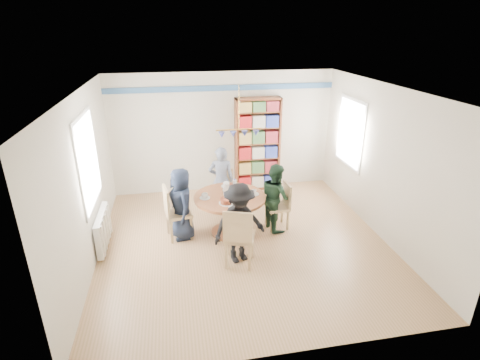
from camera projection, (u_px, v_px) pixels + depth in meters
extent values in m
plane|color=tan|center=(244.00, 242.00, 6.70)|extent=(5.00, 5.00, 0.00)
plane|color=white|center=(245.00, 90.00, 5.67)|extent=(5.00, 5.00, 0.00)
plane|color=beige|center=(223.00, 133.00, 8.46)|extent=(5.00, 0.00, 5.00)
plane|color=beige|center=(290.00, 258.00, 3.91)|extent=(5.00, 0.00, 5.00)
plane|color=beige|center=(86.00, 183.00, 5.77)|extent=(0.00, 5.00, 5.00)
plane|color=beige|center=(383.00, 163.00, 6.60)|extent=(0.00, 5.00, 5.00)
cube|color=#305886|center=(223.00, 88.00, 8.06)|extent=(5.00, 0.02, 0.12)
cube|color=white|center=(88.00, 161.00, 5.95)|extent=(0.03, 1.32, 1.52)
cube|color=white|center=(89.00, 161.00, 5.95)|extent=(0.01, 1.20, 1.40)
cube|color=white|center=(351.00, 133.00, 7.71)|extent=(0.03, 1.12, 1.42)
cube|color=white|center=(350.00, 133.00, 7.70)|extent=(0.01, 1.00, 1.30)
cylinder|color=gold|center=(239.00, 108.00, 6.27)|extent=(0.01, 0.01, 0.75)
cylinder|color=gold|center=(239.00, 129.00, 6.41)|extent=(0.80, 0.02, 0.02)
cone|color=#424EB9|center=(222.00, 135.00, 6.39)|extent=(0.11, 0.11, 0.10)
cone|color=#424EB9|center=(233.00, 134.00, 6.42)|extent=(0.11, 0.11, 0.10)
cone|color=#424EB9|center=(245.00, 134.00, 6.46)|extent=(0.11, 0.11, 0.10)
cone|color=#424EB9|center=(256.00, 133.00, 6.49)|extent=(0.11, 0.11, 0.10)
cube|color=silver|center=(103.00, 229.00, 6.44)|extent=(0.10, 1.00, 0.60)
cube|color=silver|center=(103.00, 241.00, 6.08)|extent=(0.02, 0.06, 0.56)
cube|color=silver|center=(105.00, 235.00, 6.27)|extent=(0.02, 0.06, 0.56)
cube|color=silver|center=(107.00, 229.00, 6.45)|extent=(0.02, 0.06, 0.56)
cube|color=silver|center=(108.00, 224.00, 6.63)|extent=(0.02, 0.06, 0.56)
cube|color=silver|center=(110.00, 218.00, 6.81)|extent=(0.02, 0.06, 0.56)
cylinder|color=brown|center=(230.00, 197.00, 6.75)|extent=(1.30, 1.30, 0.05)
cylinder|color=brown|center=(230.00, 216.00, 6.90)|extent=(0.16, 0.16, 0.70)
cylinder|color=brown|center=(230.00, 231.00, 7.02)|extent=(0.70, 0.70, 0.04)
cube|color=tan|center=(179.00, 213.00, 6.72)|extent=(0.51, 0.51, 0.05)
cube|color=tan|center=(166.00, 202.00, 6.56)|extent=(0.12, 0.44, 0.53)
cube|color=tan|center=(191.00, 228.00, 6.72)|extent=(0.05, 0.05, 0.45)
cube|color=tan|center=(187.00, 219.00, 7.03)|extent=(0.05, 0.05, 0.45)
cube|color=tan|center=(172.00, 232.00, 6.60)|extent=(0.05, 0.05, 0.45)
cube|color=tan|center=(168.00, 223.00, 6.91)|extent=(0.05, 0.05, 0.45)
cube|color=tan|center=(277.00, 207.00, 7.06)|extent=(0.42, 0.42, 0.05)
cube|color=tan|center=(287.00, 195.00, 7.00)|extent=(0.06, 0.40, 0.47)
cube|color=tan|center=(266.00, 215.00, 7.25)|extent=(0.04, 0.04, 0.41)
cube|color=tan|center=(271.00, 223.00, 6.96)|extent=(0.04, 0.04, 0.41)
cube|color=tan|center=(282.00, 213.00, 7.32)|extent=(0.04, 0.04, 0.41)
cube|color=tan|center=(288.00, 221.00, 7.03)|extent=(0.04, 0.04, 0.41)
cube|color=tan|center=(223.00, 192.00, 7.75)|extent=(0.49, 0.49, 0.05)
cube|color=tan|center=(224.00, 178.00, 7.82)|extent=(0.37, 0.16, 0.46)
cube|color=tan|center=(214.00, 204.00, 7.71)|extent=(0.05, 0.05, 0.39)
cube|color=tan|center=(229.00, 205.00, 7.66)|extent=(0.05, 0.05, 0.39)
cube|color=tan|center=(217.00, 197.00, 7.99)|extent=(0.05, 0.05, 0.39)
cube|color=tan|center=(231.00, 198.00, 7.95)|extent=(0.05, 0.05, 0.39)
cube|color=tan|center=(240.00, 237.00, 5.95)|extent=(0.58, 0.58, 0.05)
cube|color=tan|center=(238.00, 228.00, 5.66)|extent=(0.44, 0.19, 0.54)
cube|color=tan|center=(252.00, 245.00, 6.19)|extent=(0.06, 0.06, 0.47)
cube|color=tan|center=(230.00, 243.00, 6.24)|extent=(0.06, 0.06, 0.47)
cube|color=tan|center=(250.00, 258.00, 5.86)|extent=(0.06, 0.06, 0.47)
cube|color=tan|center=(226.00, 256.00, 5.91)|extent=(0.06, 0.06, 0.47)
imported|color=#171F33|center=(181.00, 204.00, 6.65)|extent=(0.56, 0.73, 1.33)
imported|color=#18301F|center=(276.00, 197.00, 6.97)|extent=(0.61, 0.71, 1.29)
imported|color=gray|center=(221.00, 180.00, 7.58)|extent=(0.55, 0.40, 1.40)
imported|color=black|center=(239.00, 223.00, 5.95)|extent=(0.99, 0.74, 1.37)
cube|color=brown|center=(236.00, 146.00, 8.46)|extent=(0.04, 0.31, 2.15)
cube|color=brown|center=(278.00, 144.00, 8.63)|extent=(0.04, 0.31, 2.15)
cube|color=brown|center=(258.00, 98.00, 8.14)|extent=(1.02, 0.31, 0.04)
cube|color=brown|center=(257.00, 187.00, 8.94)|extent=(1.02, 0.31, 0.06)
cube|color=brown|center=(256.00, 143.00, 8.67)|extent=(1.02, 0.02, 2.15)
cube|color=brown|center=(257.00, 172.00, 8.80)|extent=(0.96, 0.29, 0.03)
cube|color=brown|center=(257.00, 157.00, 8.66)|extent=(0.96, 0.29, 0.03)
cube|color=brown|center=(257.00, 143.00, 8.53)|extent=(0.96, 0.29, 0.03)
cube|color=brown|center=(258.00, 127.00, 8.39)|extent=(0.96, 0.29, 0.03)
cube|color=brown|center=(258.00, 112.00, 8.25)|extent=(0.96, 0.29, 0.03)
cube|color=#AC1A1D|center=(244.00, 181.00, 8.81)|extent=(0.28, 0.22, 0.27)
cube|color=beige|center=(257.00, 181.00, 8.86)|extent=(0.28, 0.22, 0.27)
cube|color=#293998|center=(269.00, 180.00, 8.91)|extent=(0.28, 0.22, 0.27)
cube|color=tan|center=(244.00, 167.00, 8.67)|extent=(0.28, 0.22, 0.27)
cube|color=#426C3C|center=(257.00, 166.00, 8.73)|extent=(0.28, 0.22, 0.27)
cube|color=maroon|center=(270.00, 166.00, 8.78)|extent=(0.28, 0.22, 0.27)
cube|color=#AC1A1D|center=(244.00, 153.00, 8.54)|extent=(0.28, 0.22, 0.27)
cube|color=beige|center=(258.00, 152.00, 8.59)|extent=(0.28, 0.22, 0.27)
cube|color=#293998|center=(270.00, 151.00, 8.64)|extent=(0.28, 0.22, 0.27)
cube|color=tan|center=(244.00, 137.00, 8.40)|extent=(0.28, 0.22, 0.27)
cube|color=#426C3C|center=(258.00, 137.00, 8.45)|extent=(0.28, 0.22, 0.27)
cube|color=maroon|center=(271.00, 136.00, 8.50)|extent=(0.28, 0.22, 0.27)
cube|color=#AC1A1D|center=(245.00, 122.00, 8.26)|extent=(0.28, 0.22, 0.27)
cube|color=beige|center=(258.00, 121.00, 8.31)|extent=(0.28, 0.22, 0.27)
cube|color=#293998|center=(271.00, 121.00, 8.37)|extent=(0.28, 0.22, 0.27)
cube|color=tan|center=(245.00, 107.00, 8.13)|extent=(0.28, 0.22, 0.22)
cube|color=#426C3C|center=(258.00, 106.00, 8.19)|extent=(0.28, 0.22, 0.22)
cube|color=maroon|center=(272.00, 106.00, 8.24)|extent=(0.28, 0.22, 0.22)
cylinder|color=white|center=(226.00, 189.00, 6.76)|extent=(0.11, 0.11, 0.22)
sphere|color=white|center=(226.00, 183.00, 6.72)|extent=(0.08, 0.08, 0.08)
cylinder|color=silver|center=(235.00, 187.00, 6.81)|extent=(0.07, 0.07, 0.26)
cylinder|color=#424EB9|center=(235.00, 180.00, 6.76)|extent=(0.03, 0.03, 0.03)
cylinder|color=white|center=(230.00, 190.00, 6.99)|extent=(0.28, 0.28, 0.01)
cylinder|color=brown|center=(230.00, 188.00, 6.97)|extent=(0.22, 0.22, 0.08)
cylinder|color=white|center=(227.00, 203.00, 6.47)|extent=(0.28, 0.28, 0.01)
cylinder|color=brown|center=(227.00, 201.00, 6.45)|extent=(0.22, 0.22, 0.08)
cylinder|color=white|center=(205.00, 198.00, 6.67)|extent=(0.19, 0.19, 0.01)
imported|color=white|center=(205.00, 196.00, 6.65)|extent=(0.11, 0.11, 0.09)
cylinder|color=white|center=(254.00, 194.00, 6.82)|extent=(0.19, 0.19, 0.01)
imported|color=white|center=(254.00, 192.00, 6.80)|extent=(0.09, 0.09, 0.09)
cylinder|color=white|center=(226.00, 186.00, 7.15)|extent=(0.19, 0.19, 0.01)
imported|color=white|center=(226.00, 184.00, 7.13)|extent=(0.11, 0.11, 0.09)
cylinder|color=white|center=(234.00, 207.00, 6.33)|extent=(0.19, 0.19, 0.01)
imported|color=white|center=(234.00, 205.00, 6.32)|extent=(0.09, 0.09, 0.09)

